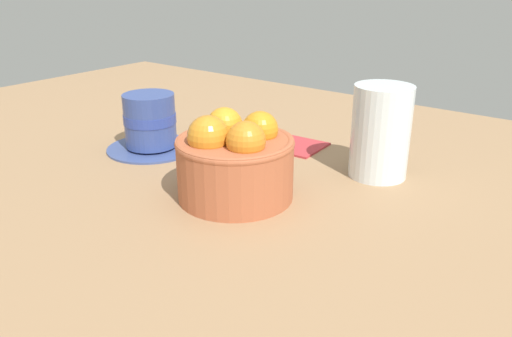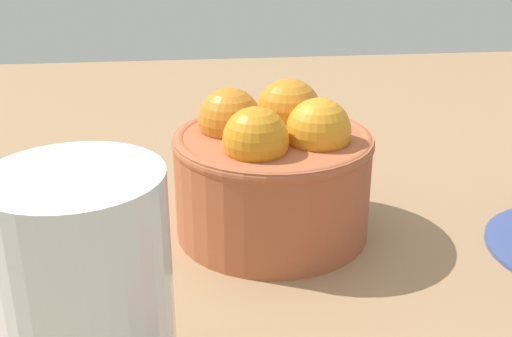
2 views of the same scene
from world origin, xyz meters
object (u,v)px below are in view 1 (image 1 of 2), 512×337
coffee_cup (150,125)px  water_glass (381,132)px  folded_napkin (287,143)px  terracotta_bowl (235,159)px

coffee_cup → water_glass: (-30.98, -10.99, 2.14)cm
coffee_cup → water_glass: 32.94cm
water_glass → coffee_cup: bearing=19.5°
coffee_cup → water_glass: size_ratio=1.12×
coffee_cup → water_glass: water_glass is taller
coffee_cup → folded_napkin: bearing=-137.1°
coffee_cup → folded_napkin: size_ratio=1.20×
terracotta_bowl → coffee_cup: (20.66, -5.44, -0.95)cm
terracotta_bowl → water_glass: (-10.32, -16.44, 1.19)cm
water_glass → folded_napkin: water_glass is taller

